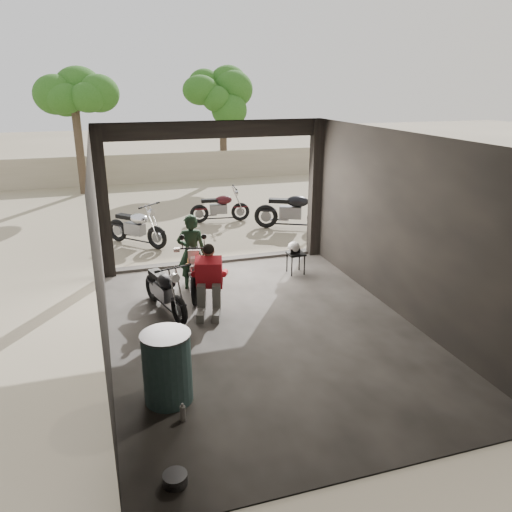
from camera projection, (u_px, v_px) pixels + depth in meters
ground at (263, 330)px, 8.44m from camera, size 80.00×80.00×0.00m
garage at (254, 248)px, 8.51m from camera, size 7.00×7.13×3.20m
boundary_wall at (159, 167)px, 20.85m from camera, size 18.00×0.30×1.20m
tree_left at (72, 82)px, 17.54m from camera, size 2.20×2.20×5.60m
tree_right at (222, 93)px, 20.67m from camera, size 2.20×2.20×5.00m
main_bike at (195, 266)px, 9.81m from camera, size 1.02×1.76×1.10m
left_bike at (164, 286)px, 8.93m from camera, size 1.00×1.60×1.01m
outside_bike_a at (136, 224)px, 12.65m from camera, size 1.64×1.68×1.13m
outside_bike_b at (220, 205)px, 14.80m from camera, size 1.61×0.80×1.05m
outside_bike_c at (293, 207)px, 14.03m from camera, size 2.05×1.55×1.29m
rider at (192, 252)px, 9.86m from camera, size 0.64×0.50×1.55m
mechanic at (209, 283)px, 8.80m from camera, size 0.85×1.00×1.23m
stool at (296, 256)px, 10.76m from camera, size 0.35×0.35×0.49m
helmet at (294, 247)px, 10.71m from camera, size 0.34×0.35×0.25m
oil_drum at (167, 368)px, 6.40m from camera, size 0.67×0.67×0.97m
sign_post at (339, 193)px, 12.33m from camera, size 0.70×0.08×2.09m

